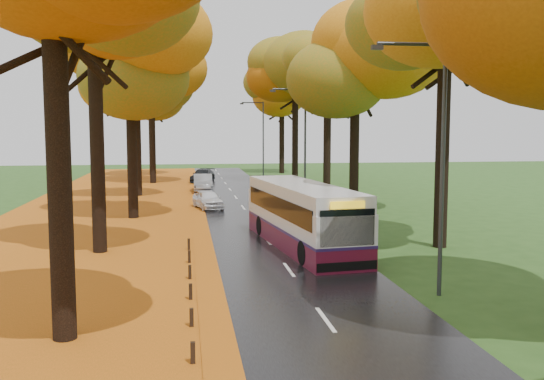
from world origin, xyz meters
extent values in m
cube|color=black|center=(0.00, 25.00, 0.02)|extent=(6.50, 90.00, 0.04)
cube|color=silver|center=(0.00, 25.00, 0.04)|extent=(0.12, 90.00, 0.01)
cube|color=#884C0C|center=(-9.00, 25.00, 0.01)|extent=(12.00, 90.00, 0.02)
cube|color=#CC5D15|center=(-3.05, 25.00, 0.04)|extent=(0.90, 90.00, 0.01)
cylinder|color=black|center=(-6.90, 5.50, 4.29)|extent=(0.60, 0.60, 8.58)
cylinder|color=black|center=(-7.50, 16.50, 4.58)|extent=(0.60, 0.60, 9.15)
ellipsoid|color=orange|center=(-7.50, 16.50, 10.30)|extent=(8.00, 8.00, 6.24)
cylinder|color=black|center=(-6.90, 26.50, 4.00)|extent=(0.60, 0.60, 8.00)
ellipsoid|color=orange|center=(-6.90, 26.50, 9.00)|extent=(9.20, 9.20, 7.18)
cylinder|color=black|center=(-7.50, 38.50, 4.29)|extent=(0.60, 0.60, 8.58)
ellipsoid|color=orange|center=(-7.50, 38.50, 9.65)|extent=(8.00, 8.00, 6.24)
cylinder|color=black|center=(-6.90, 49.50, 4.58)|extent=(0.60, 0.60, 9.15)
ellipsoid|color=orange|center=(-6.90, 49.50, 10.30)|extent=(9.20, 9.20, 7.18)
cylinder|color=black|center=(-7.50, 59.50, 4.00)|extent=(0.60, 0.60, 8.00)
ellipsoid|color=orange|center=(-7.50, 59.50, 9.00)|extent=(8.00, 8.00, 6.24)
cylinder|color=black|center=(7.50, 15.50, 4.61)|extent=(0.60, 0.60, 9.22)
ellipsoid|color=#BC660E|center=(7.50, 15.50, 10.37)|extent=(8.20, 8.20, 6.40)
cylinder|color=black|center=(6.90, 27.50, 4.10)|extent=(0.60, 0.60, 8.19)
ellipsoid|color=#BC660E|center=(6.90, 27.50, 9.22)|extent=(9.20, 9.20, 7.18)
cylinder|color=black|center=(7.50, 37.50, 4.35)|extent=(0.60, 0.60, 8.70)
ellipsoid|color=#BC660E|center=(7.50, 37.50, 9.79)|extent=(8.20, 8.20, 6.40)
cylinder|color=black|center=(6.90, 48.50, 4.61)|extent=(0.60, 0.60, 9.22)
ellipsoid|color=#BC660E|center=(6.90, 48.50, 10.37)|extent=(9.20, 9.20, 7.18)
cylinder|color=black|center=(7.50, 60.50, 4.10)|extent=(0.60, 0.60, 8.19)
ellipsoid|color=#BC660E|center=(7.50, 60.50, 9.22)|extent=(8.20, 8.20, 6.40)
cube|color=black|center=(-3.70, 3.40, 0.26)|extent=(0.11, 0.11, 0.52)
cube|color=black|center=(-3.70, 6.00, 0.26)|extent=(0.11, 0.11, 0.52)
cube|color=black|center=(-3.70, 8.60, 0.26)|extent=(0.11, 0.11, 0.52)
cube|color=black|center=(-3.70, 11.20, 0.26)|extent=(0.11, 0.11, 0.52)
cube|color=black|center=(-3.70, 13.80, 0.26)|extent=(0.11, 0.11, 0.52)
cube|color=black|center=(-3.70, 16.40, 0.26)|extent=(0.11, 0.11, 0.52)
cylinder|color=#333538|center=(4.20, 8.00, 4.00)|extent=(0.14, 0.14, 8.00)
cylinder|color=#333538|center=(3.10, 8.00, 7.90)|extent=(2.20, 0.11, 0.11)
cube|color=#333538|center=(2.00, 8.00, 7.78)|extent=(0.35, 0.18, 0.14)
cylinder|color=#333538|center=(4.20, 30.00, 4.00)|extent=(0.14, 0.14, 8.00)
cylinder|color=#333538|center=(3.10, 30.00, 7.90)|extent=(2.20, 0.11, 0.11)
cube|color=#333538|center=(2.00, 30.00, 7.78)|extent=(0.35, 0.18, 0.14)
cylinder|color=#333538|center=(4.20, 52.00, 4.00)|extent=(0.14, 0.14, 8.00)
cylinder|color=#333538|center=(3.10, 52.00, 7.90)|extent=(2.20, 0.11, 0.11)
cube|color=#333538|center=(2.00, 52.00, 7.78)|extent=(0.35, 0.18, 0.14)
cube|color=#540D22|center=(1.35, 16.36, 0.48)|extent=(3.71, 10.86, 0.87)
cube|color=silver|center=(1.35, 16.36, 1.54)|extent=(3.71, 10.86, 1.26)
cube|color=silver|center=(1.35, 16.36, 2.51)|extent=(3.63, 10.64, 0.68)
cube|color=#26164D|center=(1.35, 16.36, 0.96)|extent=(3.73, 10.88, 0.12)
cube|color=black|center=(1.35, 16.36, 1.93)|extent=(3.63, 10.01, 0.82)
cube|color=black|center=(2.00, 11.11, 1.73)|extent=(2.12, 0.32, 1.35)
cube|color=yellow|center=(2.00, 11.11, 2.57)|extent=(1.33, 0.22, 0.27)
cube|color=black|center=(2.00, 11.13, 0.31)|extent=(2.37, 0.41, 0.34)
cylinder|color=black|center=(0.72, 12.63, 0.52)|extent=(0.39, 0.99, 0.97)
cylinder|color=black|center=(2.88, 12.90, 0.52)|extent=(0.39, 0.99, 0.97)
cylinder|color=black|center=(-0.12, 19.39, 0.52)|extent=(0.39, 0.99, 0.97)
cylinder|color=black|center=(2.04, 19.66, 0.52)|extent=(0.39, 0.99, 0.97)
imported|color=white|center=(-2.35, 29.81, 0.65)|extent=(2.23, 3.81, 1.22)
imported|color=gray|center=(-2.35, 40.68, 0.76)|extent=(1.58, 4.37, 1.43)
imported|color=black|center=(-2.11, 49.66, 0.67)|extent=(2.87, 4.67, 1.26)
camera|label=1|loc=(-3.81, -10.02, 5.36)|focal=40.00mm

